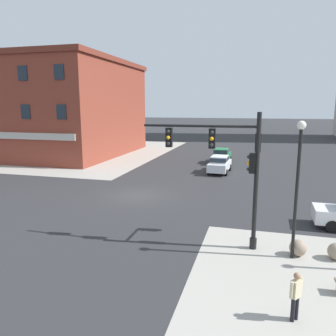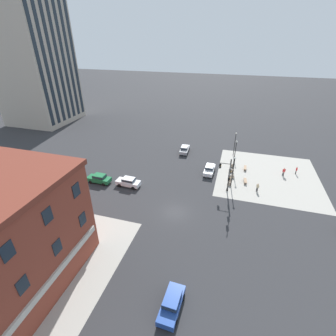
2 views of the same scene
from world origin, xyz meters
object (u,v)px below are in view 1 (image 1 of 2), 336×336
(bollard_sphere_curb_a, at_px, (298,248))
(street_lamp_corner_near, at_px, (298,175))
(pedestrian_walking_east, at_px, (296,294))
(car_cross_eastbound, at_px, (220,163))
(traffic_signal_main, at_px, (234,162))
(car_cross_westbound, at_px, (222,155))

(bollard_sphere_curb_a, distance_m, street_lamp_corner_near, 3.32)
(pedestrian_walking_east, bearing_deg, car_cross_eastbound, 102.09)
(traffic_signal_main, bearing_deg, car_cross_eastbound, 98.27)
(car_cross_westbound, bearing_deg, street_lamp_corner_near, -76.74)
(traffic_signal_main, relative_size, pedestrian_walking_east, 3.94)
(street_lamp_corner_near, distance_m, car_cross_eastbound, 18.83)
(street_lamp_corner_near, bearing_deg, car_cross_westbound, 103.26)
(traffic_signal_main, height_order, bollard_sphere_curb_a, traffic_signal_main)
(bollard_sphere_curb_a, xyz_separation_m, pedestrian_walking_east, (-0.61, -4.79, 0.53))
(bollard_sphere_curb_a, height_order, car_cross_westbound, car_cross_westbound)
(pedestrian_walking_east, xyz_separation_m, street_lamp_corner_near, (0.35, 4.50, 2.76))
(traffic_signal_main, height_order, car_cross_eastbound, traffic_signal_main)
(traffic_signal_main, distance_m, pedestrian_walking_east, 6.52)
(traffic_signal_main, distance_m, street_lamp_corner_near, 2.78)
(bollard_sphere_curb_a, xyz_separation_m, car_cross_eastbound, (-5.41, 17.62, 0.55))
(traffic_signal_main, xyz_separation_m, bollard_sphere_curb_a, (2.91, -0.47, -3.62))
(car_cross_eastbound, bearing_deg, car_cross_westbound, 94.20)
(car_cross_eastbound, bearing_deg, pedestrian_walking_east, -77.91)
(street_lamp_corner_near, bearing_deg, car_cross_eastbound, 106.03)
(pedestrian_walking_east, distance_m, car_cross_westbound, 28.59)
(pedestrian_walking_east, bearing_deg, street_lamp_corner_near, 85.61)
(car_cross_eastbound, distance_m, car_cross_westbound, 5.72)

